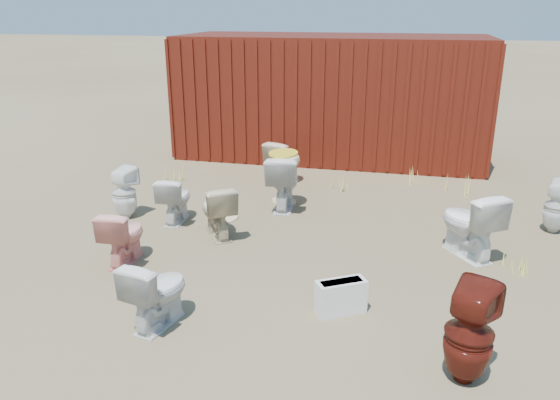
% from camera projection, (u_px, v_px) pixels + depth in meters
% --- Properties ---
extents(ground, '(100.00, 100.00, 0.00)m').
position_uv_depth(ground, '(269.00, 258.00, 6.73)').
color(ground, brown).
rests_on(ground, ground).
extents(shipping_container, '(6.00, 2.40, 2.40)m').
position_uv_depth(shipping_container, '(332.00, 97.00, 11.10)').
color(shipping_container, '#48170C').
rests_on(shipping_container, ground).
extents(toilet_front_a, '(0.42, 0.69, 0.68)m').
position_uv_depth(toilet_front_a, '(175.00, 199.00, 7.76)').
color(toilet_front_a, silver).
rests_on(toilet_front_a, ground).
extents(toilet_front_pink, '(0.41, 0.69, 0.69)m').
position_uv_depth(toilet_front_pink, '(123.00, 236.00, 6.50)').
color(toilet_front_pink, '#F79B8F').
rests_on(toilet_front_pink, ground).
extents(toilet_front_c, '(0.55, 0.77, 0.71)m').
position_uv_depth(toilet_front_c, '(157.00, 292.00, 5.21)').
color(toilet_front_c, silver).
rests_on(toilet_front_c, ground).
extents(toilet_front_maroon, '(0.53, 0.53, 0.88)m').
position_uv_depth(toilet_front_maroon, '(469.00, 334.00, 4.39)').
color(toilet_front_maroon, '#55170E').
rests_on(toilet_front_maroon, ground).
extents(toilet_front_e, '(0.86, 0.96, 0.85)m').
position_uv_depth(toilet_front_e, '(469.00, 224.00, 6.66)').
color(toilet_front_e, white).
rests_on(toilet_front_e, ground).
extents(toilet_back_a, '(0.42, 0.43, 0.77)m').
position_uv_depth(toilet_back_a, '(124.00, 193.00, 7.89)').
color(toilet_back_a, white).
rests_on(toilet_back_a, ground).
extents(toilet_back_beige_left, '(0.74, 0.82, 0.73)m').
position_uv_depth(toilet_back_beige_left, '(217.00, 211.00, 7.25)').
color(toilet_back_beige_left, '#C2B28D').
rests_on(toilet_back_beige_left, ground).
extents(toilet_back_beige_right, '(0.66, 0.86, 0.77)m').
position_uv_depth(toilet_back_beige_right, '(284.00, 162.00, 9.44)').
color(toilet_back_beige_right, beige).
rests_on(toilet_back_beige_right, ground).
extents(toilet_back_yellowlid, '(0.56, 0.88, 0.85)m').
position_uv_depth(toilet_back_yellowlid, '(283.00, 181.00, 8.26)').
color(toilet_back_yellowlid, silver).
rests_on(toilet_back_yellowlid, ground).
extents(toilet_back_e, '(0.45, 0.46, 0.74)m').
position_uv_depth(toilet_back_e, '(557.00, 207.00, 7.38)').
color(toilet_back_e, white).
rests_on(toilet_back_e, ground).
extents(yellow_lid, '(0.43, 0.54, 0.02)m').
position_uv_depth(yellow_lid, '(283.00, 153.00, 8.11)').
color(yellow_lid, gold).
rests_on(yellow_lid, toilet_back_yellowlid).
extents(loose_tank, '(0.53, 0.43, 0.35)m').
position_uv_depth(loose_tank, '(341.00, 297.00, 5.48)').
color(loose_tank, silver).
rests_on(loose_tank, ground).
extents(loose_lid_near, '(0.43, 0.53, 0.02)m').
position_uv_depth(loose_lid_near, '(225.00, 218.00, 7.97)').
color(loose_lid_near, beige).
rests_on(loose_lid_near, ground).
extents(loose_lid_far, '(0.57, 0.59, 0.02)m').
position_uv_depth(loose_lid_far, '(284.00, 201.00, 8.65)').
color(loose_lid_far, '#BFB48A').
rests_on(loose_lid_far, ground).
extents(weed_clump_a, '(0.36, 0.36, 0.27)m').
position_uv_depth(weed_clump_a, '(177.00, 172.00, 9.77)').
color(weed_clump_a, '#CAC550').
rests_on(weed_clump_a, ground).
extents(weed_clump_b, '(0.32, 0.32, 0.25)m').
position_uv_depth(weed_clump_b, '(340.00, 182.00, 9.21)').
color(weed_clump_b, '#CAC550').
rests_on(weed_clump_b, ground).
extents(weed_clump_c, '(0.36, 0.36, 0.32)m').
position_uv_depth(weed_clump_c, '(458.00, 185.00, 8.98)').
color(weed_clump_c, '#CAC550').
rests_on(weed_clump_c, ground).
extents(weed_clump_d, '(0.30, 0.30, 0.26)m').
position_uv_depth(weed_clump_d, '(288.00, 170.00, 9.88)').
color(weed_clump_d, '#CAC550').
rests_on(weed_clump_d, ground).
extents(weed_clump_e, '(0.34, 0.34, 0.28)m').
position_uv_depth(weed_clump_e, '(409.00, 175.00, 9.54)').
color(weed_clump_e, '#CAC550').
rests_on(weed_clump_e, ground).
extents(weed_clump_f, '(0.28, 0.28, 0.21)m').
position_uv_depth(weed_clump_f, '(515.00, 262.00, 6.38)').
color(weed_clump_f, '#CAC550').
rests_on(weed_clump_f, ground).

